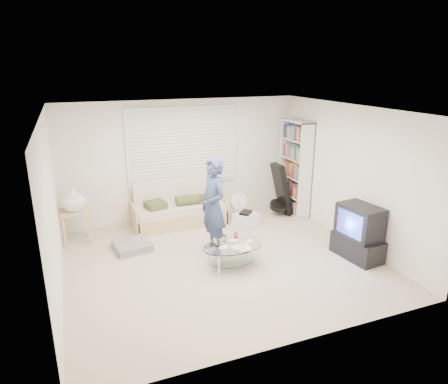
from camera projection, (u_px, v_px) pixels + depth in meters
name	position (u px, v px, depth m)	size (l,w,h in m)	color
ground	(222.00, 261.00, 6.71)	(5.00, 5.00, 0.00)	tan
room_shell	(211.00, 160.00, 6.64)	(5.02, 4.52, 2.51)	silver
window_blinds	(183.00, 146.00, 8.19)	(2.32, 0.08, 1.62)	silver
futon_sofa	(179.00, 210.00, 8.20)	(1.89, 0.76, 0.92)	tan
grey_floor_pillow	(132.00, 246.00, 7.12)	(0.60, 0.60, 0.14)	slate
side_table	(74.00, 201.00, 7.23)	(0.54, 0.43, 1.07)	tan
bookshelf	(295.00, 168.00, 8.63)	(0.32, 0.86, 2.04)	white
guitar_case	(281.00, 193.00, 8.64)	(0.45, 0.42, 1.13)	black
floor_fan	(238.00, 204.00, 8.37)	(0.38, 0.25, 0.62)	white
storage_bin	(246.00, 220.00, 8.09)	(0.56, 0.47, 0.33)	white
tv_unit	(359.00, 233.00, 6.71)	(0.55, 0.90, 0.93)	black
coffee_table	(234.00, 249.00, 6.44)	(1.08, 0.74, 0.51)	silver
standing_person	(213.00, 206.00, 6.81)	(0.62, 0.40, 1.69)	navy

